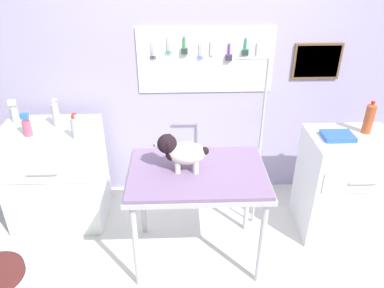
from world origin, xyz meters
The scene contains 13 objects.
ground centered at (0.00, 0.00, -0.02)m, with size 4.40×4.00×0.04m, color silver.
rear_wall_panel centered at (0.01, 1.28, 1.16)m, with size 4.00×0.11×2.30m.
grooming_table centered at (-0.05, 0.30, 0.75)m, with size 1.02×0.70×0.83m.
grooming_arm centered at (0.47, 0.67, 0.72)m, with size 0.30×0.11×1.55m.
dog centered at (-0.17, 0.32, 0.98)m, with size 0.39×0.19×0.28m.
counter_left centered at (-1.27, 0.83, 0.46)m, with size 0.80×0.58×0.92m.
cabinet_right centered at (1.21, 0.59, 0.46)m, with size 0.68×0.54×0.92m.
conditioner_bottle centered at (-1.20, 0.88, 1.02)m, with size 0.06×0.06×0.24m.
spray_bottle_tall centered at (-1.58, 0.99, 1.00)m, with size 0.06×0.06×0.19m.
shampoo_bottle centered at (-1.38, 0.72, 1.00)m, with size 0.07×0.07×0.19m.
pump_bottle_white centered at (-0.99, 0.66, 1.01)m, with size 0.06×0.06×0.22m.
soda_bottle centered at (1.33, 0.67, 1.04)m, with size 0.07×0.07×0.27m.
supply_tray centered at (1.07, 0.59, 0.94)m, with size 0.24×0.18×0.04m.
Camera 1 is at (-0.17, -1.92, 2.30)m, focal length 34.45 mm.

